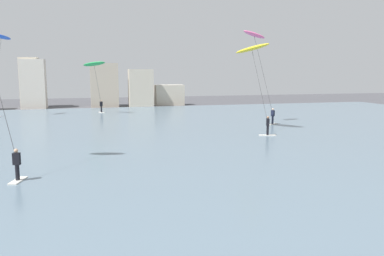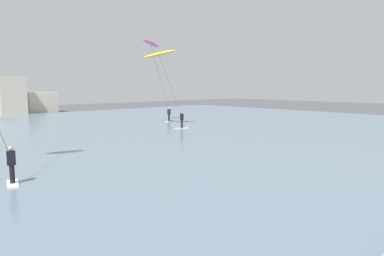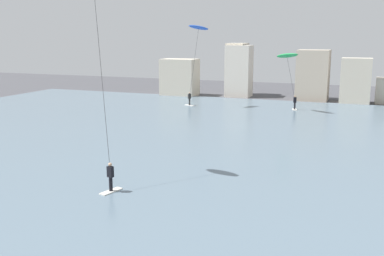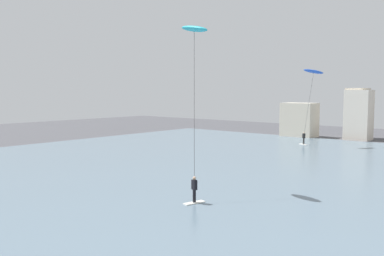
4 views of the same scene
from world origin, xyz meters
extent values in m
cube|color=slate|center=(0.00, 30.86, 0.05)|extent=(84.00, 52.00, 0.10)
cube|color=beige|center=(-20.02, 57.49, 2.60)|extent=(4.97, 3.38, 5.20)
cube|color=beige|center=(-12.33, 60.31, 3.70)|extent=(2.51, 3.76, 7.41)
cube|color=beige|center=(-11.75, 59.24, 3.58)|extent=(3.40, 2.87, 7.15)
cube|color=#B7A893|center=(-1.68, 59.38, 3.31)|extent=(4.10, 3.62, 6.63)
cube|color=beige|center=(3.73, 58.00, 2.87)|extent=(3.64, 2.40, 5.73)
cube|color=silver|center=(-7.54, 18.00, 0.13)|extent=(0.77, 1.47, 0.06)
cylinder|color=black|center=(-7.54, 18.00, 0.55)|extent=(0.20, 0.20, 0.78)
cube|color=black|center=(-7.54, 18.00, 1.24)|extent=(0.38, 0.30, 0.60)
sphere|color=tan|center=(-7.54, 18.00, 1.65)|extent=(0.20, 0.20, 0.20)
cylinder|color=#333333|center=(-8.68, 19.33, 6.06)|extent=(2.31, 2.69, 9.74)
cube|color=silver|center=(-14.91, 48.39, 0.13)|extent=(1.44, 1.04, 0.06)
cylinder|color=black|center=(-14.91, 48.39, 0.55)|extent=(0.20, 0.20, 0.78)
cube|color=black|center=(-14.91, 48.39, 1.24)|extent=(0.35, 0.40, 0.60)
sphere|color=beige|center=(-14.91, 48.39, 1.65)|extent=(0.20, 0.20, 0.20)
cylinder|color=#333333|center=(-14.19, 47.99, 5.20)|extent=(1.48, 0.84, 8.03)
ellipsoid|color=blue|center=(-13.46, 47.59, 9.37)|extent=(2.31, 2.70, 0.88)
cube|color=silver|center=(-2.48, 49.78, 0.13)|extent=(0.73, 1.46, 0.06)
cylinder|color=black|center=(-2.48, 49.78, 0.55)|extent=(0.20, 0.20, 0.78)
cube|color=black|center=(-2.48, 49.78, 1.24)|extent=(0.38, 0.29, 0.60)
sphere|color=tan|center=(-2.48, 49.78, 1.65)|extent=(0.20, 0.20, 0.20)
cylinder|color=#333333|center=(-2.86, 48.77, 3.68)|extent=(0.79, 2.04, 5.00)
ellipsoid|color=green|center=(-3.23, 47.77, 6.33)|extent=(3.08, 2.60, 0.97)
camera|label=1|loc=(-3.95, -2.72, 5.59)|focal=37.08mm
camera|label=2|loc=(-11.69, 2.40, 4.25)|focal=32.22mm
camera|label=3|loc=(5.07, -2.29, 8.48)|focal=42.30mm
camera|label=4|loc=(8.23, -0.55, 6.84)|focal=38.26mm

